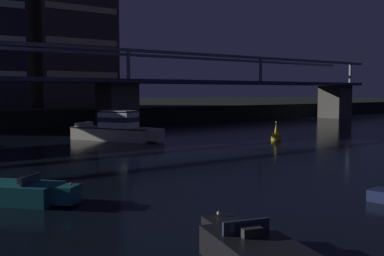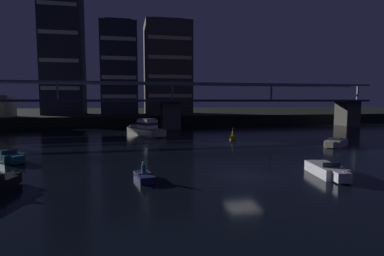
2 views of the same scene
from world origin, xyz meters
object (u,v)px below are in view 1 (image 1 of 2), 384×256
Objects in this scene: speedboat_near_right at (257,255)px; channel_buoy at (276,135)px; tower_central at (67,28)px; speedboat_mid_left at (17,192)px; river_bridge at (117,92)px; cabin_cruiser_near_left at (116,129)px.

speedboat_near_right is 32.09m from channel_buoy.
tower_central reaches higher than speedboat_mid_left.
river_bridge is at bearing 67.31° from speedboat_near_right.
channel_buoy is (23.71, 21.63, 0.06)m from speedboat_near_right.
speedboat_near_right is (-17.16, -41.04, -4.06)m from river_bridge.
speedboat_near_right is at bearing -107.34° from tower_central.
speedboat_near_right is 11.44m from speedboat_mid_left.
tower_central is 13.94× the size of channel_buoy.
river_bridge is 22.93m from tower_central.
speedboat_mid_left is (-2.82, 11.08, 0.00)m from speedboat_near_right.
channel_buoy reaches higher than speedboat_mid_left.
cabin_cruiser_near_left is (-5.58, -10.62, -3.43)m from river_bridge.
cabin_cruiser_near_left is 1.74× the size of speedboat_near_right.
tower_central is 5.40× the size of speedboat_mid_left.
river_bridge is 50.90× the size of channel_buoy.
channel_buoy is at bearing 42.38° from speedboat_near_right.
river_bridge reaches higher than speedboat_mid_left.
tower_central is at bearing 84.21° from river_bridge.
speedboat_near_right is (-19.25, -61.65, -13.90)m from tower_central.
tower_central is at bearing 72.66° from speedboat_near_right.
river_bridge reaches higher than channel_buoy.
tower_central is (2.09, 20.60, 9.84)m from river_bridge.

